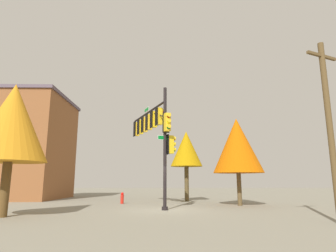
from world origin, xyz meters
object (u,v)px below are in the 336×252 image
object	(u,v)px
utility_pole	(329,124)
tree_mid	(186,149)
tree_near	(237,145)
brick_building	(37,147)
signal_pole_assembly	(154,128)
fire_hydrant	(122,198)
tree_far	(12,123)

from	to	relation	value
utility_pole	tree_mid	size ratio (longest dim) A/B	1.28
tree_near	brick_building	world-z (taller)	brick_building
signal_pole_assembly	tree_mid	xyz separation A→B (m)	(5.61, -2.68, -0.82)
signal_pole_assembly	utility_pole	bearing A→B (deg)	-134.33
signal_pole_assembly	brick_building	size ratio (longest dim) A/B	0.74
signal_pole_assembly	tree_mid	size ratio (longest dim) A/B	1.24
tree_near	tree_mid	distance (m)	5.66
fire_hydrant	tree_mid	size ratio (longest dim) A/B	0.14
signal_pole_assembly	tree_far	size ratio (longest dim) A/B	1.14
fire_hydrant	brick_building	bearing A→B (deg)	57.46
fire_hydrant	tree_far	xyz separation A→B (m)	(-8.12, 4.40, 4.08)
tree_near	tree_mid	bearing A→B (deg)	35.58
fire_hydrant	tree_far	world-z (taller)	tree_far
signal_pole_assembly	fire_hydrant	xyz separation A→B (m)	(2.90, 2.41, -4.81)
signal_pole_assembly	tree_far	distance (m)	8.62
tree_mid	tree_far	size ratio (longest dim) A/B	0.92
tree_mid	brick_building	xyz separation A→B (m)	(3.30, 14.50, 0.60)
tree_far	brick_building	world-z (taller)	brick_building
brick_building	tree_near	bearing A→B (deg)	-113.93
signal_pole_assembly	brick_building	world-z (taller)	brick_building
tree_near	brick_building	size ratio (longest dim) A/B	0.62
utility_pole	tree_far	xyz separation A→B (m)	(2.26, 14.48, 0.48)
signal_pole_assembly	tree_near	bearing A→B (deg)	-80.39
tree_near	tree_mid	world-z (taller)	tree_near
utility_pole	tree_near	world-z (taller)	utility_pole
utility_pole	brick_building	bearing A→B (deg)	49.93
signal_pole_assembly	utility_pole	size ratio (longest dim) A/B	0.97
tree_far	tree_mid	bearing A→B (deg)	-41.23
tree_far	brick_building	size ratio (longest dim) A/B	0.65
tree_mid	brick_building	world-z (taller)	brick_building
signal_pole_assembly	tree_mid	distance (m)	6.27
signal_pole_assembly	fire_hydrant	distance (m)	6.11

